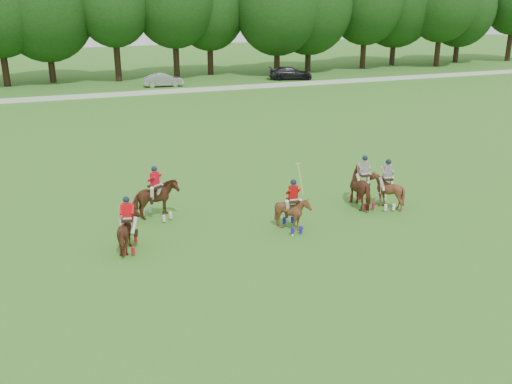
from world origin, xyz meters
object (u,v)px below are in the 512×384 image
object	(u,v)px
polo_red_c	(293,212)
polo_stripe_a	(363,188)
polo_red_a	(129,231)
car_mid	(163,80)
car_right	(290,73)
polo_stripe_b	(386,190)
polo_red_b	(156,200)
polo_ball	(293,235)

from	to	relation	value
polo_red_c	polo_stripe_a	world-z (taller)	polo_red_c
polo_red_a	polo_red_c	xyz separation A→B (m)	(6.82, -0.34, 0.00)
car_mid	polo_red_a	distance (m)	40.38
car_right	polo_stripe_a	bearing A→B (deg)	177.21
polo_stripe_b	polo_red_c	bearing A→B (deg)	-169.21
polo_stripe_a	polo_stripe_b	size ratio (longest dim) A/B	1.06
polo_red_b	polo_ball	size ratio (longest dim) A/B	27.10
car_mid	polo_ball	size ratio (longest dim) A/B	45.57
polo_red_b	polo_stripe_b	bearing A→B (deg)	-12.34
polo_red_a	polo_ball	distance (m)	6.67
polo_ball	polo_stripe_b	bearing A→B (deg)	16.63
car_mid	polo_red_c	bearing A→B (deg)	-178.33
polo_red_a	polo_stripe_b	bearing A→B (deg)	3.10
polo_stripe_a	polo_red_a	bearing A→B (deg)	-174.16
car_mid	polo_red_b	bearing A→B (deg)	173.34
polo_red_c	polo_stripe_b	bearing A→B (deg)	10.79
polo_red_c	polo_ball	size ratio (longest dim) A/B	31.10
polo_stripe_b	car_right	bearing A→B (deg)	73.13
polo_red_a	polo_red_c	world-z (taller)	polo_red_c
car_mid	polo_red_b	xyz separation A→B (m)	(-7.55, -36.40, 0.22)
car_right	polo_red_c	bearing A→B (deg)	172.50
car_right	polo_red_a	world-z (taller)	polo_red_a
polo_stripe_b	polo_ball	distance (m)	5.75
polo_red_a	polo_stripe_b	xyz separation A→B (m)	(12.01, 0.65, 0.05)
polo_red_b	polo_ball	distance (m)	6.34
car_mid	polo_stripe_b	world-z (taller)	polo_stripe_b
polo_red_a	polo_ball	size ratio (longest dim) A/B	24.87
polo_red_b	polo_ball	bearing A→B (deg)	-38.36
car_right	polo_red_a	bearing A→B (deg)	164.48
polo_red_c	polo_ball	distance (m)	1.03
car_right	polo_stripe_b	bearing A→B (deg)	178.72
car_mid	polo_red_c	size ratio (longest dim) A/B	1.47
polo_stripe_a	polo_ball	bearing A→B (deg)	-154.86
car_mid	car_right	xyz separation A→B (m)	(14.56, 0.00, 0.03)
polo_red_a	polo_red_b	bearing A→B (deg)	60.94
polo_red_c	polo_ball	bearing A→B (deg)	-112.99
car_right	polo_red_b	size ratio (longest dim) A/B	2.01
polo_red_b	polo_stripe_b	distance (m)	10.63
polo_red_c	polo_stripe_a	xyz separation A→B (m)	(4.22, 1.47, 0.11)
car_mid	polo_ball	world-z (taller)	car_mid
car_right	polo_red_c	distance (m)	43.11
polo_red_a	polo_red_b	world-z (taller)	polo_red_b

